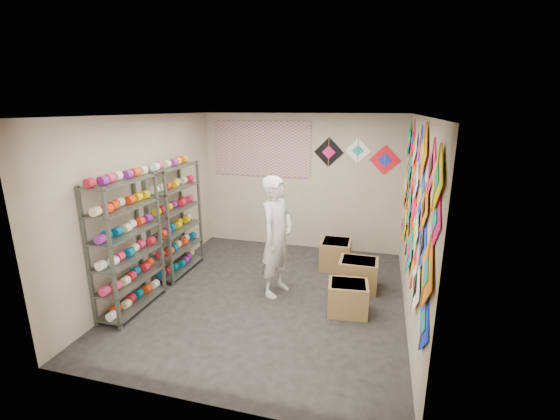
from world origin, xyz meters
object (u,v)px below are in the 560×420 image
(shelf_rack_front, at_px, (127,246))
(shelf_rack_back, at_px, (176,220))
(carton_b, at_px, (358,274))
(carton_a, at_px, (348,298))
(carton_c, at_px, (336,254))
(shopkeeper, at_px, (277,237))

(shelf_rack_front, relative_size, shelf_rack_back, 1.00)
(carton_b, bearing_deg, carton_a, -96.14)
(carton_c, bearing_deg, shelf_rack_front, -140.91)
(carton_a, xyz_separation_m, carton_c, (-0.35, 1.51, 0.02))
(shelf_rack_front, height_order, shopkeeper, shelf_rack_front)
(carton_c, bearing_deg, shelf_rack_back, -161.95)
(carton_a, bearing_deg, carton_c, 97.40)
(shelf_rack_back, height_order, carton_b, shelf_rack_back)
(shopkeeper, bearing_deg, shelf_rack_back, 97.11)
(shelf_rack_front, relative_size, carton_c, 3.30)
(shopkeeper, distance_m, carton_b, 1.47)
(shelf_rack_front, bearing_deg, carton_a, 12.80)
(shelf_rack_back, distance_m, carton_b, 3.17)
(shelf_rack_back, xyz_separation_m, carton_a, (2.99, -0.62, -0.72))
(shelf_rack_back, height_order, shopkeeper, shelf_rack_back)
(shelf_rack_front, height_order, carton_c, shelf_rack_front)
(shopkeeper, height_order, carton_a, shopkeeper)
(shelf_rack_front, relative_size, carton_a, 3.49)
(shelf_rack_back, relative_size, shopkeeper, 1.03)
(shelf_rack_front, xyz_separation_m, shelf_rack_back, (0.00, 1.30, 0.00))
(shelf_rack_back, height_order, carton_a, shelf_rack_back)
(shelf_rack_front, distance_m, carton_b, 3.49)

